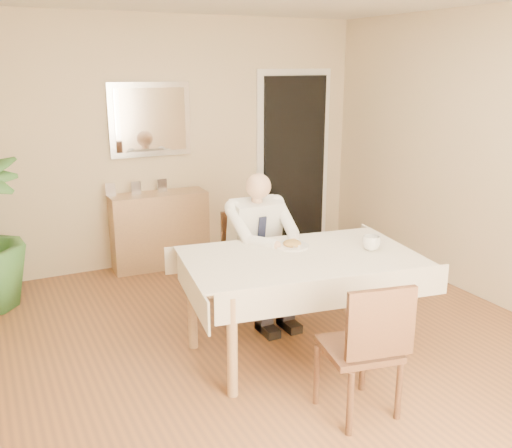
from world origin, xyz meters
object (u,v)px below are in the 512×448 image
chair_far (249,255)px  chair_near (367,344)px  dining_table (300,266)px  seated_man (264,241)px  sideboard (160,230)px  coffee_mug (371,243)px

chair_far → chair_near: 1.83m
dining_table → chair_near: chair_near is taller
dining_table → seated_man: (-0.00, 0.59, 0.02)m
chair_far → seated_man: (-0.00, -0.28, 0.21)m
chair_far → sideboard: 1.43m
seated_man → sideboard: 1.73m
dining_table → sideboard: bearing=108.3°
chair_near → coffee_mug: (0.64, 0.82, 0.30)m
chair_far → chair_near: (-0.10, -1.83, 0.02)m
chair_near → seated_man: (0.10, 1.54, 0.19)m
dining_table → coffee_mug: 0.58m
chair_far → seated_man: 0.35m
sideboard → dining_table: bearing=-77.6°
dining_table → seated_man: seated_man is taller
seated_man → coffee_mug: (0.54, -0.72, 0.12)m
seated_man → sideboard: seated_man is taller
chair_near → sideboard: 3.21m
sideboard → chair_far: bearing=-71.6°
dining_table → sideboard: (-0.39, 2.25, -0.27)m
coffee_mug → seated_man: bearing=127.0°
dining_table → sideboard: size_ratio=1.85×
seated_man → coffee_mug: size_ratio=9.06×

